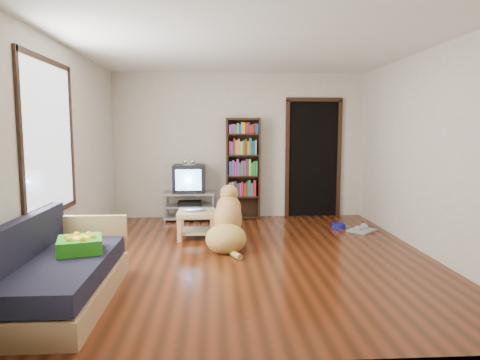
{
  "coord_description": "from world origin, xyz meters",
  "views": [
    {
      "loc": [
        -0.45,
        -5.25,
        1.58
      ],
      "look_at": [
        -0.1,
        0.59,
        0.9
      ],
      "focal_mm": 32.0,
      "sensor_mm": 36.0,
      "label": 1
    }
  ],
  "objects": [
    {
      "name": "green_cushion",
      "position": [
        -1.75,
        -1.15,
        0.49
      ],
      "size": [
        0.5,
        0.5,
        0.13
      ],
      "primitive_type": "cube",
      "rotation": [
        0.0,
        0.0,
        0.28
      ],
      "color": "green",
      "rests_on": "sofa"
    },
    {
      "name": "ground",
      "position": [
        0.0,
        0.0,
        0.0
      ],
      "size": [
        5.0,
        5.0,
        0.0
      ],
      "primitive_type": "plane",
      "color": "#5B240F",
      "rests_on": "ground"
    },
    {
      "name": "laptop",
      "position": [
        -0.72,
        0.94,
        0.41
      ],
      "size": [
        0.35,
        0.28,
        0.02
      ],
      "primitive_type": "imported",
      "rotation": [
        0.0,
        0.0,
        0.3
      ],
      "color": "#B5B5B9",
      "rests_on": "coffee_table"
    },
    {
      "name": "ceiling",
      "position": [
        0.0,
        0.0,
        2.6
      ],
      "size": [
        5.0,
        5.0,
        0.0
      ],
      "primitive_type": "plane",
      "rotation": [
        3.14,
        0.0,
        0.0
      ],
      "color": "white",
      "rests_on": "ground"
    },
    {
      "name": "crt_tv",
      "position": [
        -0.9,
        2.27,
        0.74
      ],
      "size": [
        0.55,
        0.52,
        0.58
      ],
      "color": "black",
      "rests_on": "tv_stand"
    },
    {
      "name": "dog_bowl",
      "position": [
        1.56,
        1.47,
        0.04
      ],
      "size": [
        0.22,
        0.22,
        0.08
      ],
      "primitive_type": "cylinder",
      "color": "navy",
      "rests_on": "ground"
    },
    {
      "name": "wall_right",
      "position": [
        2.25,
        0.0,
        1.3
      ],
      "size": [
        0.0,
        5.0,
        5.0
      ],
      "primitive_type": "plane",
      "rotation": [
        1.57,
        0.0,
        -1.57
      ],
      "color": "beige",
      "rests_on": "ground"
    },
    {
      "name": "doorway",
      "position": [
        1.35,
        2.48,
        1.12
      ],
      "size": [
        1.03,
        0.05,
        2.19
      ],
      "color": "black",
      "rests_on": "wall_back"
    },
    {
      "name": "sofa",
      "position": [
        -1.87,
        -1.38,
        0.26
      ],
      "size": [
        0.8,
        1.8,
        0.8
      ],
      "color": "tan",
      "rests_on": "ground"
    },
    {
      "name": "tv_stand",
      "position": [
        -0.9,
        2.25,
        0.27
      ],
      "size": [
        0.9,
        0.45,
        0.5
      ],
      "color": "#99999E",
      "rests_on": "ground"
    },
    {
      "name": "wall_back",
      "position": [
        0.0,
        2.5,
        1.3
      ],
      "size": [
        4.5,
        0.0,
        4.5
      ],
      "primitive_type": "plane",
      "rotation": [
        1.57,
        0.0,
        0.0
      ],
      "color": "beige",
      "rests_on": "ground"
    },
    {
      "name": "dog",
      "position": [
        -0.29,
        0.39,
        0.32
      ],
      "size": [
        0.62,
        1.06,
        0.87
      ],
      "color": "tan",
      "rests_on": "ground"
    },
    {
      "name": "coffee_table",
      "position": [
        -0.72,
        0.97,
        0.28
      ],
      "size": [
        0.55,
        0.55,
        0.4
      ],
      "color": "tan",
      "rests_on": "ground"
    },
    {
      "name": "window",
      "position": [
        -2.23,
        -0.5,
        1.5
      ],
      "size": [
        0.03,
        1.46,
        1.7
      ],
      "color": "white",
      "rests_on": "wall_left"
    },
    {
      "name": "grey_rag",
      "position": [
        1.86,
        1.22,
        0.01
      ],
      "size": [
        0.51,
        0.51,
        0.03
      ],
      "primitive_type": "cube",
      "rotation": [
        0.0,
        0.0,
        0.73
      ],
      "color": "#979797",
      "rests_on": "ground"
    },
    {
      "name": "bookshelf",
      "position": [
        0.05,
        2.34,
        1.0
      ],
      "size": [
        0.6,
        0.3,
        1.8
      ],
      "color": "black",
      "rests_on": "ground"
    },
    {
      "name": "wall_left",
      "position": [
        -2.25,
        0.0,
        1.3
      ],
      "size": [
        0.0,
        5.0,
        5.0
      ],
      "primitive_type": "plane",
      "rotation": [
        1.57,
        0.0,
        1.57
      ],
      "color": "beige",
      "rests_on": "ground"
    },
    {
      "name": "wall_front",
      "position": [
        0.0,
        -2.5,
        1.3
      ],
      "size": [
        4.5,
        0.0,
        4.5
      ],
      "primitive_type": "plane",
      "rotation": [
        -1.57,
        0.0,
        0.0
      ],
      "color": "beige",
      "rests_on": "ground"
    }
  ]
}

